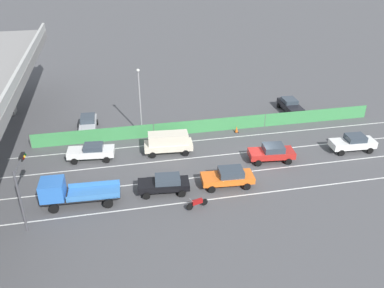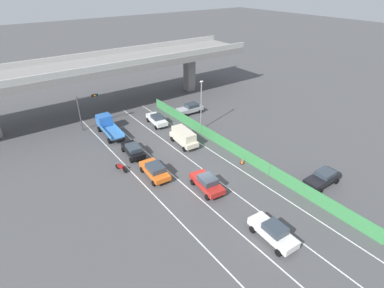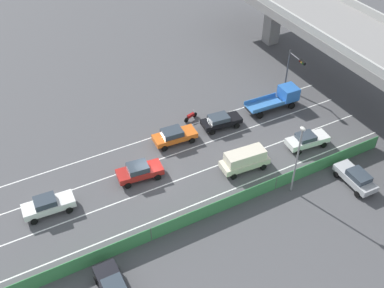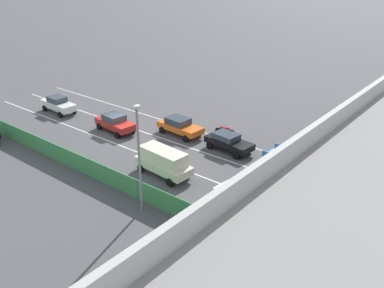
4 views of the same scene
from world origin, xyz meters
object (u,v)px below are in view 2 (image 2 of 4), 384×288
street_lamp (201,101)px  traffic_cone (242,161)px  car_hatchback_white (157,119)px  parked_wagon_silver (190,108)px  motorcycle (121,167)px  car_taxi_orange (155,170)px  parked_sedan_dark (323,178)px  traffic_light (86,105)px  car_sedan_white (273,232)px  car_sedan_black (133,150)px  flatbed_truck_blue (107,125)px  car_sedan_red (207,183)px  car_van_cream (184,136)px

street_lamp → traffic_cone: size_ratio=10.65×
car_hatchback_white → parked_wagon_silver: size_ratio=1.05×
motorcycle → traffic_cone: bearing=-30.0°
car_taxi_orange → street_lamp: 13.78m
street_lamp → parked_sedan_dark: bearing=-82.3°
parked_sedan_dark → traffic_light: (-15.87, 28.61, 2.85)m
car_hatchback_white → motorcycle: bearing=-139.2°
car_sedan_white → car_hatchback_white: size_ratio=0.99×
car_sedan_black → car_hatchback_white: bearing=41.2°
flatbed_truck_blue → car_sedan_black: bearing=-89.2°
car_sedan_black → motorcycle: bearing=-140.5°
car_sedan_red → car_van_cream: size_ratio=0.92×
car_van_cream → motorcycle: bearing=-174.8°
traffic_light → street_lamp: size_ratio=0.71×
parked_wagon_silver → traffic_cone: parked_wagon_silver is taller
motorcycle → parked_wagon_silver: parked_wagon_silver is taller
car_sedan_white → car_taxi_orange: bearing=103.8°
car_taxi_orange → traffic_cone: bearing=-21.3°
traffic_cone → street_lamp: bearing=81.3°
car_van_cream → street_lamp: 6.12m
car_sedan_white → car_van_cream: 18.84m
car_sedan_red → car_sedan_white: bearing=-88.7°
flatbed_truck_blue → traffic_cone: (10.03, -17.63, -0.90)m
car_sedan_white → flatbed_truck_blue: (-3.54, 27.97, 0.29)m
car_sedan_black → traffic_cone: size_ratio=6.44×
motorcycle → traffic_light: 13.55m
car_sedan_black → car_taxi_orange: car_taxi_orange is taller
car_sedan_white → traffic_cone: size_ratio=6.56×
car_sedan_black → car_sedan_red: bearing=-73.8°
flatbed_truck_blue → traffic_cone: flatbed_truck_blue is taller
car_hatchback_white → parked_wagon_silver: parked_wagon_silver is taller
traffic_cone → parked_sedan_dark: bearing=-63.4°
parked_sedan_dark → parked_wagon_silver: (-0.28, 24.39, 0.02)m
car_van_cream → motorcycle: 9.67m
motorcycle → traffic_cone: motorcycle is taller
car_sedan_black → car_hatchback_white: 9.41m
flatbed_truck_blue → traffic_light: 4.15m
car_hatchback_white → parked_sedan_dark: parked_sedan_dark is taller
car_sedan_red → car_van_cream: 10.32m
flatbed_truck_blue → traffic_light: size_ratio=1.20×
car_hatchback_white → car_van_cream: car_van_cream is taller
parked_wagon_silver → street_lamp: street_lamp is taller
traffic_light → car_sedan_black: bearing=-80.3°
motorcycle → parked_sedan_dark: parked_sedan_dark is taller
motorcycle → flatbed_truck_blue: bearing=75.8°
car_van_cream → parked_wagon_silver: 10.57m
car_hatchback_white → car_sedan_red: bearing=-102.6°
car_sedan_red → car_hatchback_white: 17.67m
street_lamp → traffic_cone: 11.35m
car_van_cream → motorcycle: (-9.60, -0.87, -0.76)m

